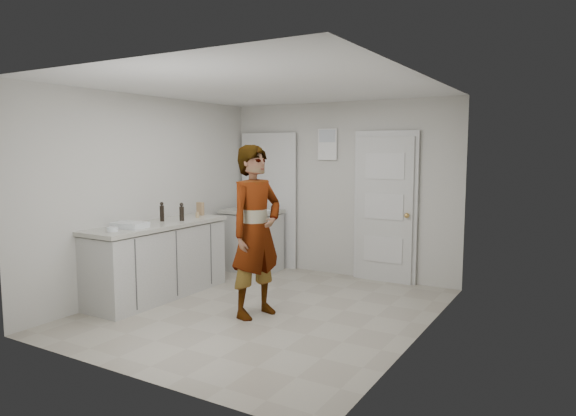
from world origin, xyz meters
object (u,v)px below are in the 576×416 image
Objects in this scene: cake_mix_box at (200,209)px; baking_dish at (130,225)px; person at (256,231)px; oil_cruet_b at (162,212)px; spice_jar at (197,215)px; egg_bowl at (112,229)px; oil_cruet_a at (182,212)px.

baking_dish is at bearing -78.90° from cake_mix_box.
person is 7.62× the size of oil_cruet_b.
spice_jar is at bearing 72.87° from oil_cruet_b.
egg_bowl is (-0.05, -1.37, -0.01)m from spice_jar.
oil_cruet_a is at bearing -64.60° from cake_mix_box.
baking_dish is (0.07, -0.59, -0.09)m from oil_cruet_b.
oil_cruet_b is 0.61× the size of baking_dish.
spice_jar reaches higher than baking_dish.
baking_dish is at bearing 96.15° from egg_bowl.
oil_cruet_b is 0.88m from egg_bowl.
cake_mix_box is at bearing 93.17° from egg_bowl.
oil_cruet_b reaches higher than baking_dish.
cake_mix_box is 0.77× the size of oil_cruet_a.
spice_jar is (0.14, -0.22, -0.05)m from cake_mix_box.
person is 1.59m from egg_bowl.
spice_jar is at bearing -49.72° from cake_mix_box.
oil_cruet_b reaches higher than oil_cruet_a.
person is 1.51m from baking_dish.
person is 1.50m from spice_jar.
cake_mix_box reaches higher than spice_jar.
spice_jar is 1.37m from egg_bowl.
oil_cruet_b is (-1.51, 0.13, 0.11)m from person.
baking_dish is 0.28m from egg_bowl.
oil_cruet_b reaches higher than egg_bowl.
cake_mix_box is 0.72× the size of oil_cruet_b.
person is 1.73m from cake_mix_box.
oil_cruet_b is (-0.15, -0.50, 0.08)m from spice_jar.
person is 1.37m from oil_cruet_a.
spice_jar is 0.31× the size of oil_cruet_a.
oil_cruet_a is (0.17, -0.56, 0.02)m from cake_mix_box.
oil_cruet_a reaches higher than baking_dish.
oil_cruet_b reaches higher than spice_jar.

